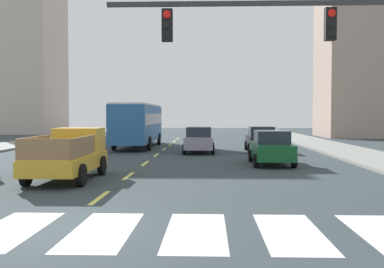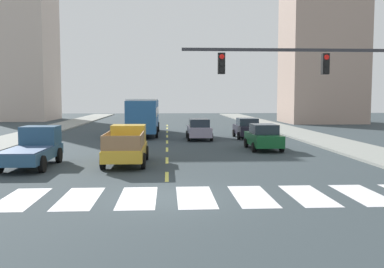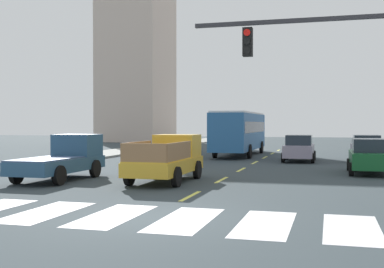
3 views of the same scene
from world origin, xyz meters
name	(u,v)px [view 1 (image 1 of 3)]	position (x,y,z in m)	size (l,w,h in m)	color
ground_plane	(57,230)	(0.00, 0.00, 0.00)	(160.00, 160.00, 0.00)	#303A3E
sidewalk_right	(365,156)	(12.55, 18.00, 0.07)	(3.91, 110.00, 0.15)	gray
crosswalk_stripe_4	(11,230)	(-1.01, 0.00, 0.00)	(1.29, 3.50, 0.01)	silver
crosswalk_stripe_5	(103,231)	(1.01, 0.00, 0.00)	(1.29, 3.50, 0.01)	silver
crosswalk_stripe_6	(196,231)	(3.03, 0.00, 0.00)	(1.29, 3.50, 0.01)	silver
crosswalk_stripe_7	(291,232)	(5.05, 0.00, 0.00)	(1.29, 3.50, 0.01)	silver
lane_dash_0	(100,197)	(0.00, 4.00, 0.00)	(0.16, 2.40, 0.01)	#D9D250
lane_dash_1	(129,176)	(0.00, 9.00, 0.00)	(0.16, 2.40, 0.01)	#D9D250
lane_dash_2	(145,163)	(0.00, 14.00, 0.00)	(0.16, 2.40, 0.01)	#D9D250
lane_dash_3	(156,155)	(0.00, 19.00, 0.00)	(0.16, 2.40, 0.01)	#D9D250
lane_dash_4	(164,149)	(0.00, 24.00, 0.00)	(0.16, 2.40, 0.01)	#D9D250
lane_dash_5	(170,145)	(0.00, 29.00, 0.00)	(0.16, 2.40, 0.01)	#D9D250
lane_dash_6	(174,141)	(0.00, 34.00, 0.00)	(0.16, 2.40, 0.01)	#D9D250
lane_dash_7	(178,139)	(0.00, 39.00, 0.00)	(0.16, 2.40, 0.01)	#D9D250
pickup_stakebed	(70,155)	(-2.13, 8.11, 0.94)	(2.18, 5.20, 1.96)	gold
city_bus	(138,122)	(-2.15, 25.56, 1.95)	(2.72, 10.80, 3.32)	#275C96
sedan_far	(271,148)	(6.43, 13.55, 0.86)	(2.02, 4.40, 1.72)	#135227
sedan_mid	(199,140)	(2.63, 20.71, 0.86)	(2.02, 4.40, 1.72)	gray
sedan_near_right	(261,139)	(6.84, 21.87, 0.86)	(2.02, 4.40, 1.72)	black
traffic_signal_gantry	(379,47)	(7.68, 2.39, 4.26)	(10.67, 0.27, 6.00)	#2D2D33
tower_tall_centre	(26,33)	(-21.58, 52.96, 13.63)	(8.36, 10.33, 27.25)	beige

